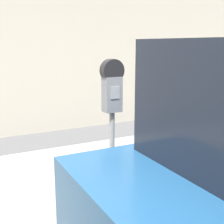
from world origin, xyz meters
The scene contains 2 objects.
sidewalk centered at (0.00, 2.20, 0.05)m, with size 24.00×2.80×0.11m.
parking_meter centered at (0.48, 1.32, 1.30)m, with size 0.22×0.14×1.61m.
Camera 1 is at (-0.92, -1.40, 1.87)m, focal length 50.00 mm.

